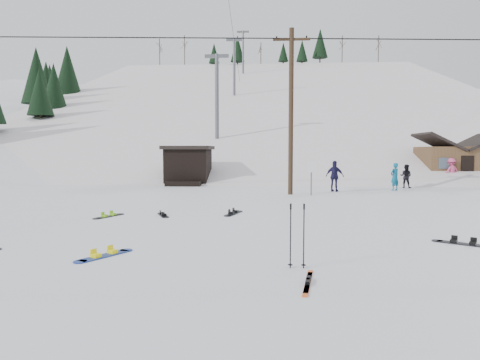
# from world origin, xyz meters

# --- Properties ---
(ground) EXTENTS (200.00, 200.00, 0.00)m
(ground) POSITION_xyz_m (0.00, 0.00, 0.00)
(ground) COLOR white
(ground) RESTS_ON ground
(ski_slope) EXTENTS (60.00, 85.24, 65.97)m
(ski_slope) POSITION_xyz_m (0.00, 55.00, -12.00)
(ski_slope) COLOR white
(ski_slope) RESTS_ON ground
(ridge_left) EXTENTS (47.54, 95.03, 58.38)m
(ridge_left) POSITION_xyz_m (-36.00, 48.00, -11.00)
(ridge_left) COLOR white
(ridge_left) RESTS_ON ground
(treeline_crest) EXTENTS (50.00, 6.00, 10.00)m
(treeline_crest) POSITION_xyz_m (0.00, 86.00, 0.00)
(treeline_crest) COLOR black
(treeline_crest) RESTS_ON ski_slope
(utility_pole) EXTENTS (2.00, 0.26, 9.00)m
(utility_pole) POSITION_xyz_m (2.00, 14.00, 4.68)
(utility_pole) COLOR #3A2819
(utility_pole) RESTS_ON ground
(trail_sign) EXTENTS (0.50, 0.09, 1.85)m
(trail_sign) POSITION_xyz_m (3.10, 13.58, 1.27)
(trail_sign) COLOR #595B60
(trail_sign) RESTS_ON ground
(lift_hut) EXTENTS (3.40, 4.10, 2.75)m
(lift_hut) POSITION_xyz_m (-5.00, 20.94, 1.36)
(lift_hut) COLOR black
(lift_hut) RESTS_ON ground
(lift_tower_near) EXTENTS (2.20, 0.36, 8.00)m
(lift_tower_near) POSITION_xyz_m (-4.00, 30.00, 7.86)
(lift_tower_near) COLOR #595B60
(lift_tower_near) RESTS_ON ski_slope
(lift_tower_mid) EXTENTS (2.20, 0.36, 8.00)m
(lift_tower_mid) POSITION_xyz_m (-4.00, 50.00, 14.36)
(lift_tower_mid) COLOR #595B60
(lift_tower_mid) RESTS_ON ski_slope
(lift_tower_far) EXTENTS (2.20, 0.36, 8.00)m
(lift_tower_far) POSITION_xyz_m (-4.00, 70.00, 20.86)
(lift_tower_far) COLOR #595B60
(lift_tower_far) RESTS_ON ski_slope
(cabin) EXTENTS (5.39, 4.40, 3.77)m
(cabin) POSITION_xyz_m (15.00, 24.00, 1.48)
(cabin) COLOR brown
(cabin) RESTS_ON ground
(hero_snowboard) EXTENTS (0.94, 1.40, 0.11)m
(hero_snowboard) POSITION_xyz_m (-2.97, -0.17, 0.03)
(hero_snowboard) COLOR navy
(hero_snowboard) RESTS_ON ground
(hero_skis) EXTENTS (0.34, 1.58, 0.08)m
(hero_skis) POSITION_xyz_m (1.53, -1.84, 0.02)
(hero_skis) COLOR #CE4B15
(hero_skis) RESTS_ON ground
(ski_poles) EXTENTS (0.37, 0.10, 1.34)m
(ski_poles) POSITION_xyz_m (1.39, -0.85, 0.69)
(ski_poles) COLOR black
(ski_poles) RESTS_ON ground
(board_scatter_b) EXTENTS (0.69, 1.23, 0.09)m
(board_scatter_b) POSITION_xyz_m (-3.14, 5.98, 0.02)
(board_scatter_b) COLOR black
(board_scatter_b) RESTS_ON ground
(board_scatter_c) EXTENTS (0.75, 1.39, 0.10)m
(board_scatter_c) POSITION_xyz_m (-5.06, 5.59, 0.03)
(board_scatter_c) COLOR black
(board_scatter_c) RESTS_ON ground
(board_scatter_d) EXTENTS (1.33, 0.97, 0.11)m
(board_scatter_d) POSITION_xyz_m (5.84, 1.67, 0.03)
(board_scatter_d) COLOR black
(board_scatter_d) RESTS_ON ground
(board_scatter_f) EXTENTS (0.63, 1.52, 0.11)m
(board_scatter_f) POSITION_xyz_m (-0.54, 6.58, 0.03)
(board_scatter_f) COLOR black
(board_scatter_f) RESTS_ON ground
(skier_teal) EXTENTS (0.73, 0.67, 1.67)m
(skier_teal) POSITION_xyz_m (8.41, 16.71, 0.83)
(skier_teal) COLOR #0C5C7D
(skier_teal) RESTS_ON ground
(skier_dark) EXTENTS (0.93, 0.87, 1.52)m
(skier_dark) POSITION_xyz_m (9.65, 18.58, 0.76)
(skier_dark) COLOR black
(skier_dark) RESTS_ON ground
(skier_pink) EXTENTS (1.38, 1.07, 1.87)m
(skier_pink) POSITION_xyz_m (13.86, 21.87, 0.94)
(skier_pink) COLOR #D14A78
(skier_pink) RESTS_ON ground
(skier_navy) EXTENTS (1.16, 0.84, 1.82)m
(skier_navy) POSITION_xyz_m (4.68, 15.77, 0.91)
(skier_navy) COLOR #1A183D
(skier_navy) RESTS_ON ground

